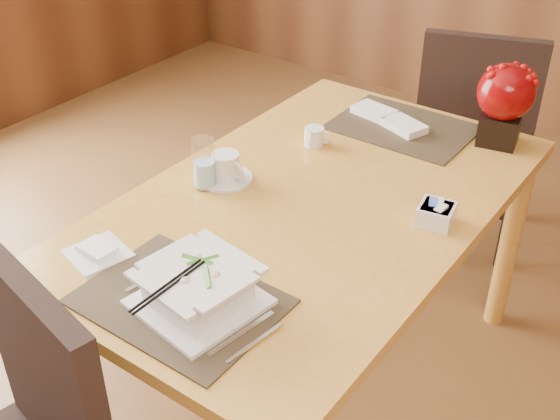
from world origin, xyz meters
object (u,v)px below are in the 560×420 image
Objects in this scene: sugar_caddy at (436,214)px; bread_plate at (98,254)px; coffee_cup at (226,169)px; water_glass at (204,164)px; soup_setting at (198,289)px; dining_table at (311,227)px; far_chair at (473,131)px; creamer_jug at (314,136)px; berry_decor at (505,99)px.

sugar_caddy is 0.89m from bread_plate.
coffee_cup is 0.08m from water_glass.
coffee_cup is at bearing -165.41° from sugar_caddy.
bread_plate is (-0.62, -0.63, -0.02)m from sugar_caddy.
water_glass is 0.42m from bread_plate.
water_glass reaches higher than soup_setting.
water_glass is (-0.03, -0.06, 0.04)m from coffee_cup.
far_chair is (0.07, 1.05, -0.10)m from dining_table.
creamer_jug is (-0.18, 0.28, 0.13)m from dining_table.
berry_decor is at bearing 63.54° from bread_plate.
creamer_jug is 0.82m from bread_plate.
bread_plate is at bearing -93.15° from coffee_cup.
berry_decor reaches higher than water_glass.
coffee_cup is (-0.31, 0.47, -0.01)m from soup_setting.
berry_decor reaches higher than far_chair.
bread_plate is (-0.58, -1.17, -0.15)m from berry_decor.
water_glass is (-0.33, 0.41, 0.03)m from soup_setting.
creamer_jug is (0.08, 0.34, -0.01)m from coffee_cup.
creamer_jug is at bearing 82.24° from bread_plate.
creamer_jug is (0.11, 0.40, -0.05)m from water_glass.
water_glass reaches higher than sugar_caddy.
far_chair reaches higher than water_glass.
water_glass is 1.27m from far_chair.
coffee_cup is 1.13× the size of bread_plate.
berry_decor is (0.25, 1.17, 0.10)m from soup_setting.
water_glass is (-0.29, -0.13, 0.17)m from dining_table.
coffee_cup is at bearing -119.53° from creamer_jug.
far_chair reaches higher than dining_table.
dining_table is 0.62m from bread_plate.
dining_table is 16.55× the size of sugar_caddy.
water_glass is at bearing -127.39° from berry_decor.
water_glass is at bearing -160.57° from sugar_caddy.
creamer_jug is at bearing -142.78° from berry_decor.
soup_setting reaches higher than bread_plate.
soup_setting reaches higher than sugar_caddy.
coffee_cup is at bearing 131.67° from soup_setting.
berry_decor is (0.56, 0.70, 0.11)m from coffee_cup.
berry_decor reaches higher than coffee_cup.
creamer_jug is at bearing 122.79° from dining_table.
bread_plate is at bearing -116.46° from berry_decor.
water_glass is 0.96m from berry_decor.
bread_plate is (-0.00, -0.41, -0.07)m from water_glass.
soup_setting is at bearing -50.61° from water_glass.
berry_decor is at bearing 52.61° from water_glass.
coffee_cup reaches higher than creamer_jug.
bread_plate is 0.14× the size of far_chair.
far_chair reaches higher than creamer_jug.
creamer_jug is at bearing 54.24° from far_chair.
sugar_caddy is at bearing 15.33° from dining_table.
bread_plate is (-0.03, -0.47, -0.03)m from coffee_cup.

